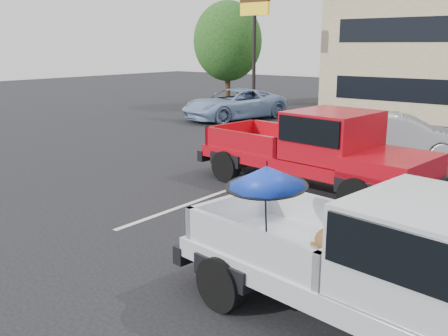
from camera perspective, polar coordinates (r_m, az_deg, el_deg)
The scene contains 8 objects.
ground at distance 8.47m, azimuth 3.53°, elevation -10.74°, with size 90.00×90.00×0.00m, color black.
stripe_left at distance 11.68m, azimuth -2.84°, elevation -3.69°, with size 0.12×5.00×0.01m, color silver.
motel_sign at distance 24.93m, azimuth 3.51°, elevation 16.44°, with size 1.60×0.22×6.00m.
tree_left at distance 29.70m, azimuth 0.43°, elevation 14.27°, with size 3.96×3.96×6.02m.
silver_pickup at distance 6.22m, azimuth 20.39°, elevation -10.47°, with size 5.89×2.64×2.06m.
red_pickup at distance 12.33m, azimuth 11.50°, elevation 2.26°, with size 6.28×2.73×2.01m.
silver_sedan at distance 16.99m, azimuth 19.50°, elevation 3.49°, with size 1.47×4.21×1.39m, color #AFB3B7.
blue_suv at distance 24.41m, azimuth 1.15°, elevation 7.31°, with size 2.44×5.29×1.47m, color #87A1C9.
Camera 1 is at (4.40, -6.32, 3.52)m, focal length 40.00 mm.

